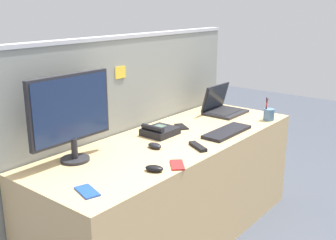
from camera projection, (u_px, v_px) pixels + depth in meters
The scene contains 14 objects.
ground_plane at pixel (174, 237), 2.87m from camera, with size 10.00×10.00×0.00m, color #424751.
desk at pixel (174, 189), 2.77m from camera, with size 2.05×0.72×0.73m, color tan.
cubicle_divider at pixel (130, 132), 2.92m from camera, with size 2.20×0.08×1.39m.
desktop_monitor at pixel (71, 112), 2.23m from camera, with size 0.53×0.16×0.49m.
laptop at pixel (222, 106), 3.29m from camera, with size 0.32×0.26×0.23m.
desk_phone at pixel (159, 131), 2.74m from camera, with size 0.22×0.19×0.08m.
keyboard_main at pixel (227, 132), 2.78m from camera, with size 0.42×0.15×0.02m, color black.
computer_mouse_right_hand at pixel (154, 168), 2.15m from camera, with size 0.06×0.10×0.03m, color black.
computer_mouse_left_hand at pixel (155, 146), 2.50m from camera, with size 0.06×0.10×0.03m, color black.
pen_cup at pixel (269, 114), 3.09m from camera, with size 0.08×0.08×0.18m.
cell_phone_blue_case at pixel (87, 191), 1.92m from camera, with size 0.07×0.15×0.01m, color blue.
cell_phone_red_case at pixel (177, 165), 2.23m from camera, with size 0.07×0.14×0.01m, color #B22323.
cell_phone_black_slab at pixel (181, 127), 2.92m from camera, with size 0.06×0.14×0.01m, color black.
tv_remote at pixel (198, 146), 2.50m from camera, with size 0.04×0.17×0.02m, color black.
Camera 1 is at (-2.00, -1.55, 1.59)m, focal length 43.45 mm.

